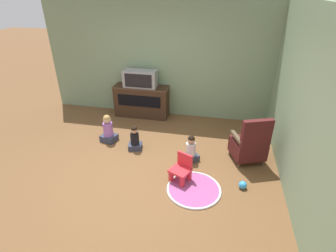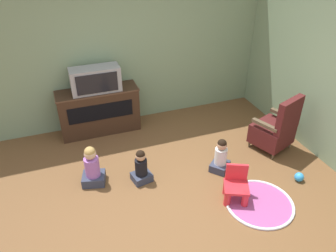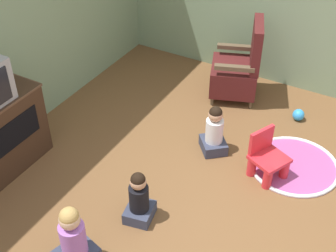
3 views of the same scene
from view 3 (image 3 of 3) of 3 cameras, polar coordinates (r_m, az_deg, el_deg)
ground_plane at (r=4.18m, az=5.73°, el=-11.14°), size 30.00×30.00×0.00m
black_armchair at (r=5.49m, az=8.60°, el=6.86°), size 0.71×0.69×0.95m
yellow_kid_chair at (r=4.52m, az=12.00°, el=-4.02°), size 0.41×0.40×0.47m
play_mat at (r=4.79m, az=15.08°, el=-4.64°), size 0.89×0.89×0.04m
child_watching_left at (r=4.01m, az=-3.55°, el=-8.89°), size 0.30×0.27×0.51m
child_watching_center at (r=3.74m, az=-11.45°, el=-13.50°), size 0.36×0.34×0.60m
child_watching_right at (r=4.70m, az=5.66°, el=-0.72°), size 0.36×0.36×0.53m
toy_ball at (r=5.38m, az=15.62°, el=1.32°), size 0.13×0.13×0.13m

